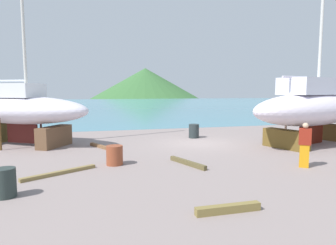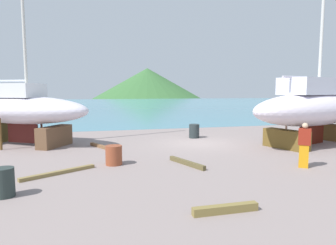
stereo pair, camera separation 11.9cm
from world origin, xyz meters
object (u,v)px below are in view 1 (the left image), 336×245
(sailboat_large_starboard, at_px, (312,108))
(barrel_rust_far, at_px, (194,131))
(barrel_rust_near, at_px, (5,183))
(worker, at_px, (305,144))
(sailboat_mid_port, at_px, (21,110))
(barrel_tipped_center, at_px, (115,155))

(sailboat_large_starboard, relative_size, barrel_rust_far, 18.50)
(barrel_rust_near, bearing_deg, worker, 3.50)
(worker, bearing_deg, sailboat_mid_port, -87.63)
(worker, bearing_deg, barrel_rust_near, -49.41)
(worker, bearing_deg, sailboat_large_starboard, 174.37)
(barrel_rust_near, xyz_separation_m, barrel_rust_far, (8.63, 8.56, 0.02))
(sailboat_large_starboard, distance_m, barrel_tipped_center, 11.20)
(barrel_tipped_center, xyz_separation_m, barrel_rust_far, (5.39, 5.65, 0.05))
(sailboat_large_starboard, xyz_separation_m, sailboat_mid_port, (-15.45, 3.84, -0.09))
(sailboat_large_starboard, relative_size, worker, 9.21)
(barrel_rust_far, bearing_deg, sailboat_mid_port, 179.44)
(sailboat_mid_port, height_order, barrel_rust_far, sailboat_mid_port)
(sailboat_mid_port, distance_m, barrel_tipped_center, 7.48)
(sailboat_large_starboard, height_order, barrel_rust_far, sailboat_large_starboard)
(sailboat_large_starboard, distance_m, barrel_rust_far, 6.86)
(barrel_tipped_center, height_order, barrel_rust_near, barrel_rust_near)
(worker, height_order, barrel_tipped_center, worker)
(worker, relative_size, barrel_rust_near, 2.11)
(sailboat_large_starboard, bearing_deg, barrel_rust_far, 127.72)
(sailboat_large_starboard, distance_m, barrel_rust_near, 15.03)
(barrel_rust_far, bearing_deg, worker, -78.19)
(sailboat_mid_port, distance_m, barrel_rust_near, 8.88)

